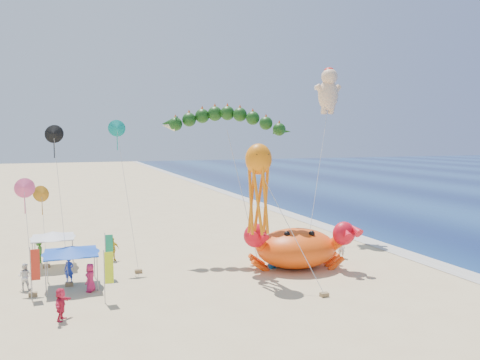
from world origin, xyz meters
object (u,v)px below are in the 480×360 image
object	(u,v)px
dragon_kite	(225,124)
canopy_white	(53,235)
octopus_kite	(259,182)
crab_inflatable	(297,247)
cherub_kite	(328,90)
canopy_blue	(71,250)

from	to	relation	value
dragon_kite	canopy_white	world-z (taller)	dragon_kite
octopus_kite	crab_inflatable	bearing A→B (deg)	23.10
cherub_kite	octopus_kite	xyz separation A→B (m)	(-12.11, -11.17, -7.63)
crab_inflatable	canopy_white	size ratio (longest dim) A/B	2.54
dragon_kite	cherub_kite	distance (m)	13.63
octopus_kite	canopy_blue	distance (m)	13.14
dragon_kite	cherub_kite	xyz separation A→B (m)	(12.29, 4.71, 3.57)
dragon_kite	cherub_kite	world-z (taller)	cherub_kite
crab_inflatable	cherub_kite	xyz separation A→B (m)	(8.28, 9.54, 12.79)
octopus_kite	canopy_blue	size ratio (longest dim) A/B	2.59
crab_inflatable	canopy_white	distance (m)	18.40
cherub_kite	canopy_white	size ratio (longest dim) A/B	5.08
dragon_kite	canopy_blue	distance (m)	14.99
crab_inflatable	octopus_kite	bearing A→B (deg)	-156.90
dragon_kite	octopus_kite	xyz separation A→B (m)	(0.18, -6.47, -4.06)
dragon_kite	octopus_kite	bearing A→B (deg)	-88.41
crab_inflatable	dragon_kite	distance (m)	11.15
canopy_white	octopus_kite	bearing A→B (deg)	-32.18
octopus_kite	canopy_white	bearing A→B (deg)	147.82
dragon_kite	crab_inflatable	bearing A→B (deg)	-50.36
octopus_kite	canopy_blue	xyz separation A→B (m)	(-12.08, 2.85, -4.31)
canopy_white	cherub_kite	bearing A→B (deg)	6.34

